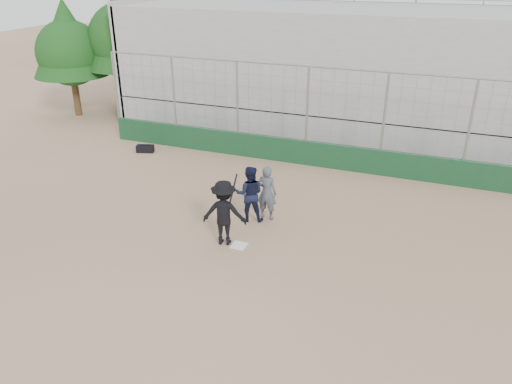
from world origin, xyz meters
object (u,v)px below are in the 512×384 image
(batter_at_plate, at_px, (224,213))
(catcher_crouched, at_px, (250,203))
(equipment_bag, at_px, (145,149))
(umpire, at_px, (267,195))

(batter_at_plate, distance_m, catcher_crouched, 1.61)
(equipment_bag, bearing_deg, catcher_crouched, -32.45)
(catcher_crouched, relative_size, umpire, 0.76)
(batter_at_plate, xyz_separation_m, umpire, (0.63, 1.91, -0.18))
(catcher_crouched, height_order, umpire, umpire)
(catcher_crouched, xyz_separation_m, equipment_bag, (-6.64, 4.22, -0.47))
(umpire, bearing_deg, catcher_crouched, 41.14)
(batter_at_plate, distance_m, umpire, 2.02)
(batter_at_plate, xyz_separation_m, equipment_bag, (-6.46, 5.78, -0.84))
(catcher_crouched, relative_size, equipment_bag, 1.56)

